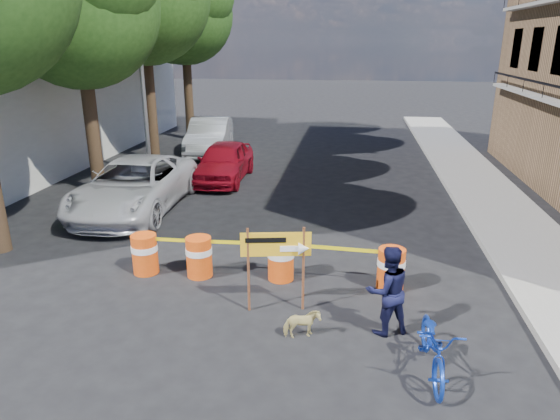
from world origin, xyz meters
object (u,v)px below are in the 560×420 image
(bicycle, at_px, (437,321))
(sedan_red, at_px, (224,161))
(barrel_mid_right, at_px, (281,259))
(suv_white, at_px, (134,186))
(dog, at_px, (302,324))
(barrel_mid_left, at_px, (199,256))
(barrel_far_right, at_px, (391,268))
(barrel_far_left, at_px, (145,253))
(detour_sign, at_px, (284,251))
(sedan_silver, at_px, (210,136))
(pedestrian, at_px, (388,290))

(bicycle, distance_m, sedan_red, 12.24)
(barrel_mid_right, xyz_separation_m, suv_white, (-5.07, 3.98, 0.31))
(bicycle, relative_size, dog, 2.95)
(barrel_mid_left, distance_m, barrel_far_right, 4.12)
(barrel_mid_right, bearing_deg, sedan_red, 112.75)
(barrel_mid_left, bearing_deg, suv_white, 128.74)
(barrel_far_left, bearing_deg, dog, -29.20)
(dog, height_order, suv_white, suv_white)
(detour_sign, xyz_separation_m, suv_white, (-5.32, 5.27, -0.45))
(barrel_far_left, height_order, sedan_silver, sedan_silver)
(barrel_far_right, bearing_deg, detour_sign, -150.54)
(barrel_far_right, height_order, pedestrian, pedestrian)
(barrel_mid_right, relative_size, barrel_far_right, 1.00)
(dog, bearing_deg, detour_sign, 5.53)
(barrel_far_right, bearing_deg, bicycle, -80.21)
(barrel_far_left, bearing_deg, detour_sign, -19.67)
(sedan_silver, bearing_deg, barrel_mid_left, -83.17)
(suv_white, relative_size, sedan_red, 1.34)
(pedestrian, relative_size, sedan_red, 0.39)
(dog, relative_size, sedan_red, 0.15)
(detour_sign, distance_m, sedan_red, 9.72)
(barrel_mid_left, bearing_deg, sedan_red, 100.50)
(detour_sign, bearing_deg, dog, -74.87)
(bicycle, bearing_deg, dog, 161.15)
(detour_sign, height_order, pedestrian, detour_sign)
(suv_white, distance_m, sedan_silver, 8.28)
(suv_white, distance_m, sedan_red, 4.19)
(barrel_mid_right, xyz_separation_m, sedan_red, (-3.25, 7.76, 0.24))
(bicycle, height_order, sedan_red, bicycle)
(detour_sign, bearing_deg, pedestrian, -25.67)
(pedestrian, distance_m, suv_white, 9.24)
(barrel_far_left, distance_m, barrel_mid_right, 3.04)
(barrel_far_left, height_order, barrel_far_right, same)
(detour_sign, bearing_deg, sedan_red, 100.59)
(barrel_far_right, height_order, suv_white, suv_white)
(barrel_far_left, distance_m, bicycle, 6.47)
(barrel_far_right, bearing_deg, barrel_mid_left, 179.62)
(barrel_mid_left, xyz_separation_m, bicycle, (4.59, -2.78, 0.46))
(detour_sign, bearing_deg, sedan_silver, 100.86)
(barrel_mid_right, xyz_separation_m, pedestrian, (2.14, -1.81, 0.35))
(barrel_mid_right, bearing_deg, bicycle, -45.82)
(suv_white, bearing_deg, barrel_mid_left, -52.66)
(barrel_mid_right, relative_size, dog, 1.43)
(barrel_mid_right, relative_size, detour_sign, 0.53)
(barrel_mid_left, height_order, bicycle, bicycle)
(barrel_far_left, height_order, detour_sign, detour_sign)
(barrel_far_right, bearing_deg, barrel_mid_right, 176.82)
(barrel_mid_right, bearing_deg, barrel_mid_left, -176.76)
(barrel_mid_right, xyz_separation_m, barrel_far_right, (2.32, -0.13, 0.00))
(barrel_far_right, relative_size, suv_white, 0.16)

